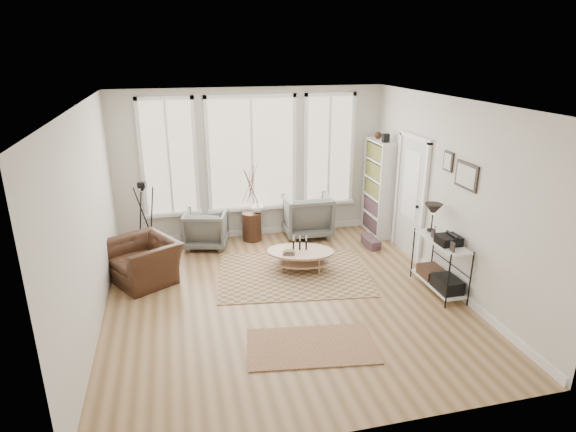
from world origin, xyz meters
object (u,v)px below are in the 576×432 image
object	(u,v)px
coffee_table	(300,255)
side_table	(251,203)
bookcase	(378,188)
armchair_left	(206,228)
armchair_right	(306,215)
low_shelf	(440,260)
accent_chair	(144,261)

from	to	relation	value
coffee_table	side_table	xyz separation A→B (m)	(-0.56, 1.55, 0.48)
bookcase	armchair_left	xyz separation A→B (m)	(-3.40, 0.11, -0.60)
armchair_left	armchair_right	distance (m)	2.00
coffee_table	side_table	world-z (taller)	side_table
bookcase	side_table	distance (m)	2.53
armchair_left	side_table	size ratio (longest dim) A/B	0.50
bookcase	coffee_table	size ratio (longest dim) A/B	1.62
bookcase	low_shelf	size ratio (longest dim) A/B	1.58
armchair_right	side_table	bearing A→B (deg)	1.38
low_shelf	side_table	world-z (taller)	side_table
armchair_right	accent_chair	world-z (taller)	armchair_right
coffee_table	armchair_left	world-z (taller)	armchair_left
low_shelf	side_table	xyz separation A→B (m)	(-2.46, 2.75, 0.24)
low_shelf	armchair_left	world-z (taller)	low_shelf
armchair_right	coffee_table	bearing A→B (deg)	72.05
side_table	accent_chair	size ratio (longest dim) A/B	1.49
coffee_table	accent_chair	world-z (taller)	accent_chair
side_table	bookcase	bearing A→B (deg)	-5.11
bookcase	side_table	world-z (taller)	bookcase
armchair_right	armchair_left	bearing A→B (deg)	4.80
armchair_right	side_table	xyz separation A→B (m)	(-1.10, 0.00, 0.33)
coffee_table	side_table	bearing A→B (deg)	109.89
coffee_table	armchair_left	bearing A→B (deg)	135.36
side_table	accent_chair	bearing A→B (deg)	-146.35
coffee_table	bookcase	bearing A→B (deg)	34.16
bookcase	armchair_right	xyz separation A→B (m)	(-1.41, 0.22, -0.53)
low_shelf	side_table	size ratio (longest dim) A/B	0.83
armchair_right	accent_chair	bearing A→B (deg)	24.50
armchair_right	bookcase	bearing A→B (deg)	172.31
bookcase	accent_chair	size ratio (longest dim) A/B	1.96
armchair_right	side_table	distance (m)	1.15
side_table	accent_chair	xyz separation A→B (m)	(-1.98, -1.32, -0.41)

